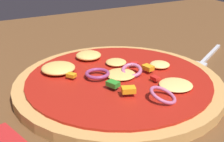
{
  "coord_description": "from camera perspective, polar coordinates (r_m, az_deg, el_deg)",
  "views": [
    {
      "loc": [
        -0.15,
        -0.39,
        0.23
      ],
      "look_at": [
        0.04,
        -0.02,
        0.05
      ],
      "focal_mm": 51.29,
      "sensor_mm": 36.0,
      "label": 1
    }
  ],
  "objects": [
    {
      "name": "fork",
      "position": [
        0.58,
        16.28,
        1.95
      ],
      "size": [
        0.14,
        0.09,
        0.01
      ],
      "color": "silver",
      "rests_on": "dining_table"
    },
    {
      "name": "dining_table",
      "position": [
        0.47,
        -5.72,
        -4.19
      ],
      "size": [
        1.28,
        0.87,
        0.03
      ],
      "color": "brown",
      "rests_on": "ground"
    },
    {
      "name": "pizza",
      "position": [
        0.45,
        1.02,
        -2.09
      ],
      "size": [
        0.29,
        0.29,
        0.03
      ],
      "color": "tan",
      "rests_on": "dining_table"
    }
  ]
}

